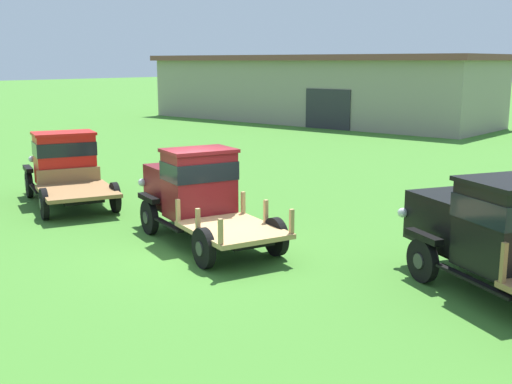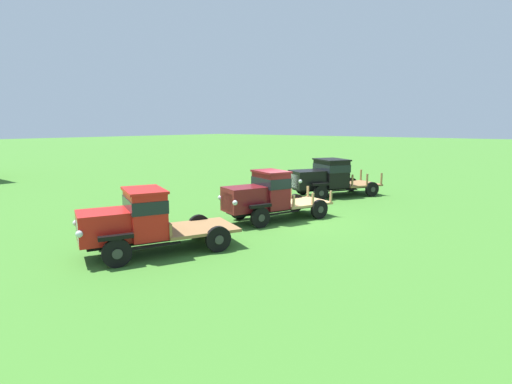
% 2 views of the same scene
% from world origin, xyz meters
% --- Properties ---
extents(ground_plane, '(240.00, 240.00, 0.00)m').
position_xyz_m(ground_plane, '(0.00, 0.00, 0.00)').
color(ground_plane, '#3D7528').
extents(vintage_truck_foreground_near, '(5.18, 3.57, 2.05)m').
position_xyz_m(vintage_truck_foreground_near, '(-6.71, 1.05, 1.07)').
color(vintage_truck_foreground_near, black).
rests_on(vintage_truck_foreground_near, ground).
extents(vintage_truck_second_in_line, '(5.11, 3.11, 2.12)m').
position_xyz_m(vintage_truck_second_in_line, '(-0.82, 0.68, 1.10)').
color(vintage_truck_second_in_line, black).
rests_on(vintage_truck_second_in_line, ground).
extents(vintage_truck_midrow_center, '(5.51, 4.17, 2.11)m').
position_xyz_m(vintage_truck_midrow_center, '(5.98, 1.64, 1.14)').
color(vintage_truck_midrow_center, black).
rests_on(vintage_truck_midrow_center, ground).
extents(oil_drum_beside_row, '(0.62, 0.62, 0.82)m').
position_xyz_m(oil_drum_beside_row, '(7.83, 5.55, 0.41)').
color(oil_drum_beside_row, gold).
rests_on(oil_drum_beside_row, ground).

